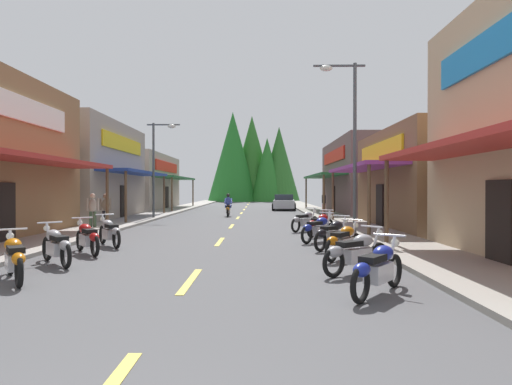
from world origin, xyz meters
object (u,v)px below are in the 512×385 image
object	(u,v)px
pedestrian_by_shop	(105,208)
pedestrian_browsing	(324,202)
streetlamp_right	(348,125)
pedestrian_waiting	(93,209)
motorcycle_parked_left_0	(14,257)
parked_car_curbside	(284,202)
rider_cruising_lead	(228,207)
motorcycle_parked_right_6	(305,220)
motorcycle_parked_left_3	(110,232)
streetlamp_left	(158,156)
motorcycle_parked_right_1	(356,252)
motorcycle_parked_right_2	(344,241)
motorcycle_parked_right_5	(320,224)
motorcycle_parked_right_3	(333,234)
motorcycle_parked_right_4	(318,228)
motorcycle_parked_left_1	(56,245)
motorcycle_parked_right_0	(378,268)
motorcycle_parked_left_2	(87,237)

from	to	relation	value
pedestrian_by_shop	pedestrian_browsing	size ratio (longest dim) A/B	0.99
streetlamp_right	pedestrian_waiting	distance (m)	11.92
motorcycle_parked_left_0	parked_car_curbside	size ratio (longest dim) A/B	0.41
rider_cruising_lead	pedestrian_waiting	distance (m)	11.08
motorcycle_parked_right_6	motorcycle_parked_left_3	world-z (taller)	same
streetlamp_left	motorcycle_parked_right_1	size ratio (longest dim) A/B	3.38
motorcycle_parked_right_2	motorcycle_parked_left_3	bearing A→B (deg)	107.09
motorcycle_parked_left_3	parked_car_curbside	xyz separation A→B (m)	(7.06, 24.21, 0.20)
motorcycle_parked_right_5	motorcycle_parked_right_6	world-z (taller)	same
motorcycle_parked_right_1	motorcycle_parked_right_3	world-z (taller)	same
parked_car_curbside	motorcycle_parked_right_4	bearing A→B (deg)	-176.65
motorcycle_parked_left_3	pedestrian_waiting	size ratio (longest dim) A/B	1.07
motorcycle_parked_left_3	pedestrian_browsing	distance (m)	18.29
motorcycle_parked_left_3	motorcycle_parked_left_1	bearing A→B (deg)	141.88
motorcycle_parked_right_4	rider_cruising_lead	world-z (taller)	rider_cruising_lead
motorcycle_parked_left_0	pedestrian_by_shop	distance (m)	12.03
motorcycle_parked_right_3	motorcycle_parked_right_1	bearing A→B (deg)	-141.95
motorcycle_parked_right_2	pedestrian_browsing	size ratio (longest dim) A/B	1.08
streetlamp_left	motorcycle_parked_right_3	size ratio (longest dim) A/B	3.51
motorcycle_parked_right_2	motorcycle_parked_left_0	distance (m)	7.76
motorcycle_parked_left_0	pedestrian_browsing	distance (m)	22.99
motorcycle_parked_right_0	pedestrian_waiting	size ratio (longest dim) A/B	1.04
motorcycle_parked_right_4	pedestrian_by_shop	distance (m)	10.86
motorcycle_parked_right_0	motorcycle_parked_left_2	size ratio (longest dim) A/B	0.99
motorcycle_parked_right_2	pedestrian_waiting	bearing A→B (deg)	86.71
streetlamp_right	motorcycle_parked_left_2	xyz separation A→B (m)	(-8.45, -4.69, -3.90)
motorcycle_parked_left_3	motorcycle_parked_left_0	bearing A→B (deg)	143.22
motorcycle_parked_left_1	motorcycle_parked_left_3	xyz separation A→B (m)	(0.13, 3.37, 0.00)
motorcycle_parked_left_1	motorcycle_parked_right_1	bearing A→B (deg)	-140.05
pedestrian_by_shop	pedestrian_browsing	xyz separation A→B (m)	(11.84, 9.20, 0.01)
motorcycle_parked_left_3	rider_cruising_lead	bearing A→B (deg)	-46.17
motorcycle_parked_right_1	parked_car_curbside	world-z (taller)	parked_car_curbside
pedestrian_waiting	parked_car_curbside	world-z (taller)	pedestrian_waiting
motorcycle_parked_left_1	motorcycle_parked_left_2	xyz separation A→B (m)	(0.06, 1.75, 0.00)
streetlamp_left	rider_cruising_lead	world-z (taller)	streetlamp_left
motorcycle_parked_left_1	pedestrian_browsing	bearing A→B (deg)	-68.20
rider_cruising_lead	pedestrian_browsing	world-z (taller)	pedestrian_browsing
pedestrian_browsing	motorcycle_parked_right_3	bearing A→B (deg)	-111.67
motorcycle_parked_right_2	rider_cruising_lead	bearing A→B (deg)	49.72
motorcycle_parked_right_6	rider_cruising_lead	world-z (taller)	rider_cruising_lead
motorcycle_parked_right_2	motorcycle_parked_left_1	size ratio (longest dim) A/B	1.08
motorcycle_parked_right_3	pedestrian_browsing	distance (m)	16.43
motorcycle_parked_left_3	pedestrian_by_shop	world-z (taller)	pedestrian_by_shop
motorcycle_parked_right_6	parked_car_curbside	distance (m)	19.19
motorcycle_parked_right_5	motorcycle_parked_left_0	distance (m)	11.15
motorcycle_parked_right_2	motorcycle_parked_right_6	size ratio (longest dim) A/B	1.05
motorcycle_parked_right_3	pedestrian_browsing	size ratio (longest dim) A/B	1.02
motorcycle_parked_right_3	motorcycle_parked_left_2	world-z (taller)	same
motorcycle_parked_right_5	parked_car_curbside	world-z (taller)	parked_car_curbside
motorcycle_parked_right_1	pedestrian_browsing	size ratio (longest dim) A/B	1.06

